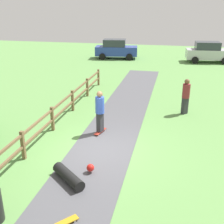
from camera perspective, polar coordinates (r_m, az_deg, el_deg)
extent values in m
plane|color=#60934C|center=(11.16, -1.99, -7.55)|extent=(60.00, 60.00, 0.00)
cube|color=#515156|center=(11.16, -1.99, -7.51)|extent=(2.40, 28.00, 0.02)
cube|color=brown|center=(10.79, -17.39, -6.37)|extent=(0.12, 0.12, 1.10)
cube|color=brown|center=(12.85, -11.85, -1.33)|extent=(0.12, 0.12, 1.10)
cube|color=brown|center=(15.07, -7.90, 2.28)|extent=(0.12, 0.12, 1.10)
cube|color=brown|center=(17.38, -4.97, 4.95)|extent=(0.12, 0.12, 1.10)
cube|color=brown|center=(19.76, -2.72, 6.97)|extent=(0.12, 0.12, 1.10)
cube|color=brown|center=(11.81, -14.35, -3.86)|extent=(0.08, 18.00, 0.09)
cube|color=brown|center=(11.64, -14.54, -1.85)|extent=(0.08, 18.00, 0.09)
cube|color=#B23326|center=(12.47, -2.37, -3.87)|extent=(0.39, 0.82, 0.02)
cylinder|color=silver|center=(12.75, -2.05, -3.51)|extent=(0.04, 0.07, 0.06)
cylinder|color=silver|center=(12.68, -1.45, -3.63)|extent=(0.04, 0.07, 0.06)
cylinder|color=silver|center=(12.31, -3.31, -4.47)|extent=(0.04, 0.07, 0.06)
cylinder|color=silver|center=(12.24, -2.70, -4.61)|extent=(0.04, 0.07, 0.06)
cube|color=#2D2D33|center=(12.30, -2.40, -2.02)|extent=(0.27, 0.36, 0.85)
cylinder|color=blue|center=(12.01, -2.46, 1.39)|extent=(0.46, 0.46, 0.71)
sphere|color=#9E704C|center=(11.86, -2.49, 3.59)|extent=(0.25, 0.25, 0.25)
cylinder|color=black|center=(9.34, -8.73, -12.64)|extent=(1.33, 1.19, 0.36)
sphere|color=red|center=(9.69, -4.36, -11.07)|extent=(0.26, 0.26, 0.26)
cube|color=#BF8C19|center=(7.89, -9.66, -21.02)|extent=(0.68, 0.74, 0.02)
cylinder|color=silver|center=(7.96, -7.46, -20.84)|extent=(0.06, 0.06, 0.06)
cylinder|color=silver|center=(8.06, -8.01, -20.24)|extent=(0.06, 0.06, 0.06)
cube|color=#2D2D33|center=(15.00, 14.36, 1.23)|extent=(0.36, 0.37, 0.86)
cylinder|color=maroon|center=(14.76, 14.64, 4.10)|extent=(0.54, 0.54, 0.71)
sphere|color=brown|center=(14.63, 14.81, 5.92)|extent=(0.26, 0.26, 0.26)
cube|color=#283D99|center=(29.64, 0.90, 12.14)|extent=(4.38, 2.22, 0.90)
cube|color=#2D333D|center=(29.54, 0.51, 13.68)|extent=(2.38, 1.83, 0.70)
cylinder|color=black|center=(30.50, 3.61, 11.50)|extent=(0.67, 0.32, 0.64)
cylinder|color=black|center=(28.77, 3.48, 10.93)|extent=(0.67, 0.32, 0.64)
cylinder|color=black|center=(30.71, -1.54, 11.60)|extent=(0.67, 0.32, 0.64)
cylinder|color=black|center=(28.98, -1.96, 11.03)|extent=(0.67, 0.32, 0.64)
cube|color=#B7B7BC|center=(29.17, 18.80, 10.91)|extent=(4.34, 2.07, 0.90)
cube|color=#2D333D|center=(29.02, 18.59, 12.49)|extent=(2.33, 1.75, 0.70)
cylinder|color=black|center=(30.37, 20.93, 10.14)|extent=(0.66, 0.30, 0.64)
cylinder|color=black|center=(29.88, 15.82, 10.56)|extent=(0.66, 0.30, 0.64)
cylinder|color=black|center=(28.16, 16.28, 9.92)|extent=(0.66, 0.30, 0.64)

